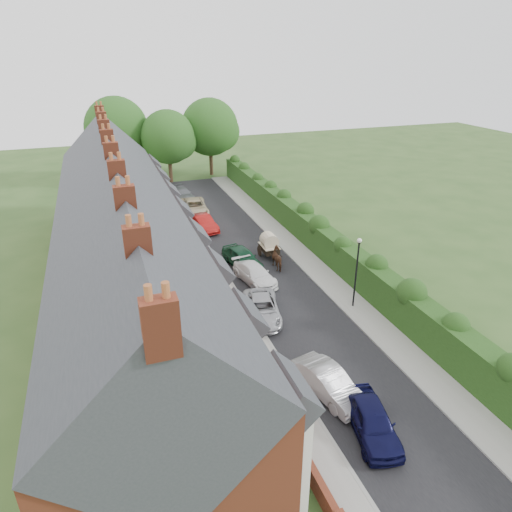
{
  "coord_description": "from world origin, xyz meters",
  "views": [
    {
      "loc": [
        -11.88,
        -19.41,
        16.43
      ],
      "look_at": [
        -1.7,
        9.68,
        2.2
      ],
      "focal_mm": 32.0,
      "sensor_mm": 36.0,
      "label": 1
    }
  ],
  "objects": [
    {
      "name": "horse_cart",
      "position": [
        0.82,
        13.54,
        1.27
      ],
      "size": [
        1.39,
        3.08,
        2.22
      ],
      "color": "black",
      "rests_on": "ground"
    },
    {
      "name": "pavement_hedge_side",
      "position": [
        3.6,
        11.0,
        0.06
      ],
      "size": [
        2.2,
        58.0,
        0.12
      ],
      "primitive_type": "cube",
      "color": "#999791",
      "rests_on": "ground"
    },
    {
      "name": "terrace_row",
      "position": [
        -10.87,
        9.98,
        4.47
      ],
      "size": [
        9.05,
        40.5,
        11.5
      ],
      "color": "#9A4227",
      "rests_on": "ground"
    },
    {
      "name": "car_silver_b",
      "position": [
        -3.0,
        4.83,
        0.68
      ],
      "size": [
        3.37,
        5.32,
        1.37
      ],
      "primitive_type": "imported",
      "rotation": [
        0.0,
        0.0,
        -0.24
      ],
      "color": "#ADAEB5",
      "rests_on": "ground"
    },
    {
      "name": "kerb_house_side",
      "position": [
        -3.55,
        11.0,
        0.07
      ],
      "size": [
        0.18,
        58.0,
        0.13
      ],
      "primitive_type": "cube",
      "color": "gray",
      "rests_on": "ground"
    },
    {
      "name": "pavement_house_side",
      "position": [
        -4.35,
        11.0,
        0.06
      ],
      "size": [
        1.7,
        58.0,
        0.12
      ],
      "primitive_type": "cube",
      "color": "#999791",
      "rests_on": "ground"
    },
    {
      "name": "car_navy",
      "position": [
        -1.6,
        -6.2,
        0.75
      ],
      "size": [
        2.66,
        4.7,
        1.51
      ],
      "primitive_type": "imported",
      "rotation": [
        0.0,
        0.0,
        -0.21
      ],
      "color": "black",
      "rests_on": "ground"
    },
    {
      "name": "car_beige",
      "position": [
        -2.85,
        26.34,
        0.8
      ],
      "size": [
        3.15,
        6.0,
        1.61
      ],
      "primitive_type": "imported",
      "rotation": [
        0.0,
        0.0,
        -0.08
      ],
      "color": "#C5B38E",
      "rests_on": "ground"
    },
    {
      "name": "car_silver_a",
      "position": [
        -2.27,
        -3.19,
        0.74
      ],
      "size": [
        2.56,
        4.75,
        1.49
      ],
      "primitive_type": "imported",
      "rotation": [
        0.0,
        0.0,
        0.23
      ],
      "color": "#9E9DA1",
      "rests_on": "ground"
    },
    {
      "name": "ground",
      "position": [
        0.0,
        0.0,
        0.0
      ],
      "size": [
        140.0,
        140.0,
        0.0
      ],
      "primitive_type": "plane",
      "color": "#2D4C1E",
      "rests_on": "ground"
    },
    {
      "name": "tree_far_left",
      "position": [
        -2.65,
        40.08,
        5.71
      ],
      "size": [
        7.14,
        6.8,
        9.29
      ],
      "color": "#332316",
      "rests_on": "ground"
    },
    {
      "name": "road",
      "position": [
        -0.5,
        11.0,
        0.01
      ],
      "size": [
        6.0,
        58.0,
        0.02
      ],
      "primitive_type": "cube",
      "color": "black",
      "rests_on": "ground"
    },
    {
      "name": "kerb_hedge_side",
      "position": [
        2.55,
        11.0,
        0.07
      ],
      "size": [
        0.18,
        58.0,
        0.13
      ],
      "primitive_type": "cube",
      "color": "gray",
      "rests_on": "ground"
    },
    {
      "name": "tree_far_right",
      "position": [
        3.39,
        42.08,
        6.31
      ],
      "size": [
        7.98,
        7.6,
        10.31
      ],
      "color": "#332316",
      "rests_on": "ground"
    },
    {
      "name": "hedge",
      "position": [
        5.4,
        11.0,
        1.6
      ],
      "size": [
        2.1,
        58.0,
        2.85
      ],
      "color": "#183611",
      "rests_on": "ground"
    },
    {
      "name": "car_green",
      "position": [
        -1.85,
        12.62,
        0.79
      ],
      "size": [
        2.73,
        4.92,
        1.58
      ],
      "primitive_type": "imported",
      "rotation": [
        0.0,
        0.0,
        0.2
      ],
      "color": "#113923",
      "rests_on": "ground"
    },
    {
      "name": "horse",
      "position": [
        0.82,
        11.39,
        0.84
      ],
      "size": [
        0.94,
        2.01,
        1.68
      ],
      "primitive_type": "imported",
      "rotation": [
        0.0,
        0.0,
        3.16
      ],
      "color": "#412717",
      "rests_on": "ground"
    },
    {
      "name": "garden_wall_row",
      "position": [
        -5.35,
        10.0,
        0.46
      ],
      "size": [
        0.35,
        40.35,
        1.1
      ],
      "color": "brown",
      "rests_on": "ground"
    },
    {
      "name": "lamppost",
      "position": [
        3.4,
        4.0,
        3.3
      ],
      "size": [
        0.32,
        0.32,
        5.16
      ],
      "color": "black",
      "rests_on": "ground"
    },
    {
      "name": "tree_far_back",
      "position": [
        -8.59,
        43.08,
        6.62
      ],
      "size": [
        8.4,
        8.0,
        10.82
      ],
      "color": "#332316",
      "rests_on": "ground"
    },
    {
      "name": "car_white",
      "position": [
        -1.77,
        9.76,
        0.67
      ],
      "size": [
        2.74,
        4.9,
        1.34
      ],
      "primitive_type": "imported",
      "rotation": [
        0.0,
        0.0,
        0.2
      ],
      "color": "white",
      "rests_on": "ground"
    },
    {
      "name": "car_grey",
      "position": [
        -3.0,
        32.17,
        0.66
      ],
      "size": [
        2.58,
        4.79,
        1.32
      ],
      "primitive_type": "imported",
      "rotation": [
        0.0,
        0.0,
        0.17
      ],
      "color": "slate",
      "rests_on": "ground"
    },
    {
      "name": "car_red",
      "position": [
        -3.0,
        21.63,
        0.74
      ],
      "size": [
        2.39,
        4.72,
        1.48
      ],
      "primitive_type": "imported",
      "rotation": [
        0.0,
        0.0,
        0.19
      ],
      "color": "maroon",
      "rests_on": "ground"
    }
  ]
}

